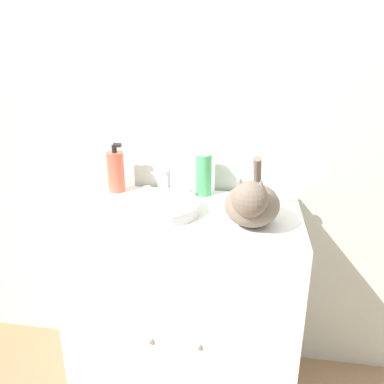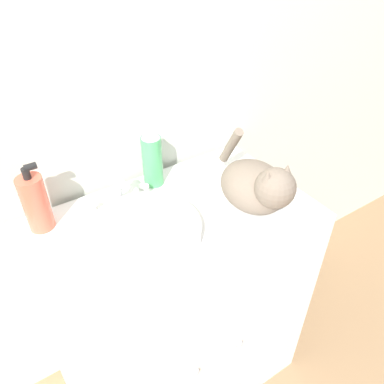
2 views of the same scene
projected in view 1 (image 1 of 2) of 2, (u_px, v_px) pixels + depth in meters
name	position (u px, v px, depth m)	size (l,w,h in m)	color
wall_back	(198.00, 82.00, 1.46)	(6.00, 0.05, 2.50)	silver
vanity_cabinet	(186.00, 308.00, 1.47)	(0.81, 0.50, 0.82)	white
sink_basin	(157.00, 207.00, 1.32)	(0.30, 0.30, 0.04)	silver
faucet	(167.00, 185.00, 1.46)	(0.20, 0.09, 0.12)	silver
cat	(252.00, 203.00, 1.19)	(0.20, 0.33, 0.20)	#7A6B5B
soap_bottle	(116.00, 171.00, 1.51)	(0.07, 0.07, 0.20)	#EF6047
spray_bottle	(204.00, 171.00, 1.47)	(0.06, 0.06, 0.20)	#4CB266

